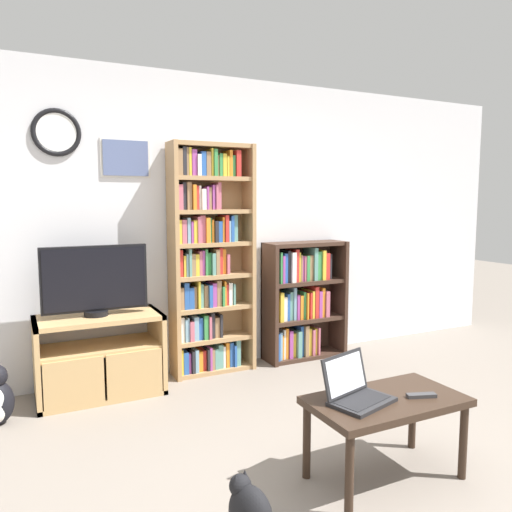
{
  "coord_description": "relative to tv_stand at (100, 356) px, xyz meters",
  "views": [
    {
      "loc": [
        -1.56,
        -1.83,
        1.52
      ],
      "look_at": [
        -0.02,
        1.29,
        1.13
      ],
      "focal_mm": 35.0,
      "sensor_mm": 36.0,
      "label": 1
    }
  ],
  "objects": [
    {
      "name": "laptop",
      "position": [
        1.02,
        -1.84,
        0.2
      ],
      "size": [
        0.39,
        0.34,
        0.24
      ],
      "rotation": [
        0.0,
        0.0,
        0.29
      ],
      "color": "#232326",
      "rests_on": "coffee_table"
    },
    {
      "name": "bookshelf_tall",
      "position": [
        0.95,
        0.15,
        0.68
      ],
      "size": [
        0.73,
        0.25,
        2.0
      ],
      "color": "tan",
      "rests_on": "ground_plane"
    },
    {
      "name": "bookshelf_short",
      "position": [
        1.88,
        0.13,
        0.24
      ],
      "size": [
        0.8,
        0.29,
        1.12
      ],
      "color": "#3D281E",
      "rests_on": "ground_plane"
    },
    {
      "name": "ground_plane",
      "position": [
        0.99,
        -2.07,
        -0.32
      ],
      "size": [
        18.0,
        18.0,
        0.0
      ],
      "primitive_type": "plane",
      "color": "gray"
    },
    {
      "name": "television",
      "position": [
        -0.02,
        0.01,
        0.59
      ],
      "size": [
        0.78,
        0.18,
        0.54
      ],
      "color": "black",
      "rests_on": "tv_stand"
    },
    {
      "name": "cat",
      "position": [
        0.32,
        -2.02,
        -0.18
      ],
      "size": [
        0.31,
        0.43,
        0.3
      ],
      "rotation": [
        0.0,
        0.0,
        0.33
      ],
      "color": "black",
      "rests_on": "ground_plane"
    },
    {
      "name": "wall_back",
      "position": [
        0.98,
        0.31,
        0.99
      ],
      "size": [
        6.86,
        0.09,
        2.6
      ],
      "color": "silver",
      "rests_on": "ground_plane"
    },
    {
      "name": "coffee_table",
      "position": [
        1.2,
        -1.88,
        0.08
      ],
      "size": [
        0.85,
        0.47,
        0.46
      ],
      "color": "#332319",
      "rests_on": "ground_plane"
    },
    {
      "name": "tv_stand",
      "position": [
        0.0,
        0.0,
        0.0
      ],
      "size": [
        0.94,
        0.48,
        0.63
      ],
      "color": "tan",
      "rests_on": "ground_plane"
    },
    {
      "name": "remote_near_laptop",
      "position": [
        1.38,
        -1.96,
        0.15
      ],
      "size": [
        0.17,
        0.1,
        0.02
      ],
      "rotation": [
        0.0,
        0.0,
        1.23
      ],
      "color": "#38383A",
      "rests_on": "coffee_table"
    }
  ]
}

